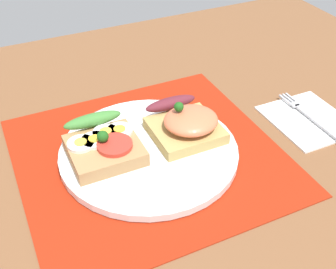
# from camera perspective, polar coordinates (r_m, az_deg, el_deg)

# --- Properties ---
(ground_plane) EXTENTS (1.20, 0.90, 0.03)m
(ground_plane) POSITION_cam_1_polar(r_m,az_deg,el_deg) (0.63, -2.50, -3.98)
(ground_plane) COLOR brown
(placemat) EXTENTS (0.36, 0.35, 0.00)m
(placemat) POSITION_cam_1_polar(r_m,az_deg,el_deg) (0.61, -2.54, -2.76)
(placemat) COLOR #9D210C
(placemat) RESTS_ON ground_plane
(plate) EXTENTS (0.25, 0.25, 0.01)m
(plate) POSITION_cam_1_polar(r_m,az_deg,el_deg) (0.61, -2.56, -2.26)
(plate) COLOR white
(plate) RESTS_ON placemat
(sandwich_egg_tomato) EXTENTS (0.10, 0.10, 0.04)m
(sandwich_egg_tomato) POSITION_cam_1_polar(r_m,az_deg,el_deg) (0.60, -8.62, -1.25)
(sandwich_egg_tomato) COLOR #AB7F4E
(sandwich_egg_tomato) RESTS_ON plate
(sandwich_salmon) EXTENTS (0.10, 0.11, 0.06)m
(sandwich_salmon) POSITION_cam_1_polar(r_m,az_deg,el_deg) (0.62, 2.40, 1.56)
(sandwich_salmon) COLOR tan
(sandwich_salmon) RESTS_ON plate
(napkin) EXTENTS (0.12, 0.13, 0.01)m
(napkin) POSITION_cam_1_polar(r_m,az_deg,el_deg) (0.72, 18.14, 2.00)
(napkin) COLOR white
(napkin) RESTS_ON ground_plane
(fork) EXTENTS (0.02, 0.15, 0.00)m
(fork) POSITION_cam_1_polar(r_m,az_deg,el_deg) (0.72, 18.32, 2.37)
(fork) COLOR #B7B7BC
(fork) RESTS_ON napkin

